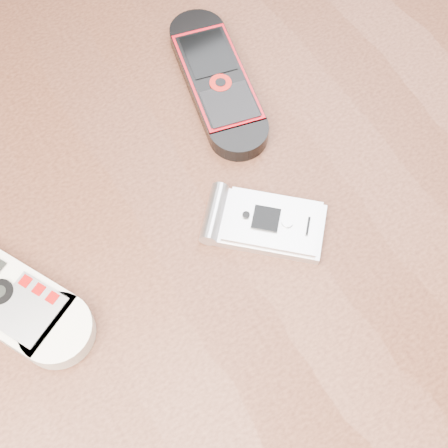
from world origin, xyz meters
TOP-DOWN VIEW (x-y plane):
  - ground at (0.00, 0.00)m, footprint 4.00×4.00m
  - table at (0.00, 0.00)m, footprint 1.20×0.80m
  - nokia_black_red at (0.07, 0.12)m, footprint 0.08×0.17m
  - motorola_razr at (0.04, -0.02)m, footprint 0.10×0.10m

SIDE VIEW (x-z plane):
  - ground at x=0.00m, z-range 0.00..0.00m
  - table at x=0.00m, z-range 0.27..1.02m
  - motorola_razr at x=0.04m, z-range 0.75..0.76m
  - nokia_black_red at x=0.07m, z-range 0.75..0.77m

